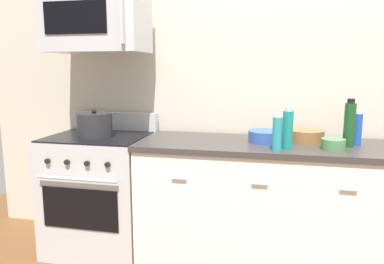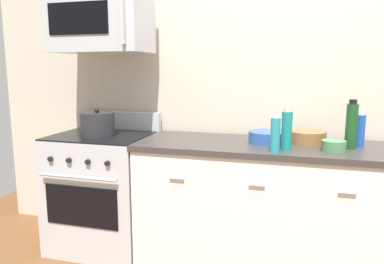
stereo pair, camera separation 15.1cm
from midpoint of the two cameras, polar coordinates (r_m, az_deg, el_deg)
name	(u,v)px [view 1 (the left image)]	position (r m, az deg, el deg)	size (l,w,h in m)	color
back_wall	(301,79)	(2.97, 14.97, 7.86)	(5.35, 0.10, 2.70)	beige
counter_unit	(298,208)	(2.74, 14.47, -11.34)	(2.26, 0.66, 0.92)	silver
range_oven	(101,192)	(3.07, -15.25, -8.87)	(0.76, 0.69, 1.07)	#B7BABF
microwave	(96,25)	(2.97, -15.99, 15.55)	(0.74, 0.44, 0.40)	#B7BABF
bottle_sparkling_teal	(288,129)	(2.44, 12.80, 0.43)	(0.07, 0.07, 0.27)	#197F7A
bottle_wine_green	(349,124)	(2.61, 21.57, 1.13)	(0.07, 0.07, 0.32)	#19471E
bottle_soda_blue	(357,129)	(2.70, 22.58, 0.46)	(0.07, 0.07, 0.24)	#1E4CA5
bottle_dish_soap	(277,133)	(2.36, 11.20, -0.22)	(0.06, 0.06, 0.24)	teal
bowl_wooden_salad	(305,135)	(2.71, 15.53, -0.49)	(0.26, 0.26, 0.09)	brown
bowl_green_glaze	(333,144)	(2.51, 19.33, -1.74)	(0.15, 0.15, 0.07)	#477A4C
bowl_blue_mixing	(266,136)	(2.64, 9.71, -0.61)	(0.25, 0.25, 0.08)	#2D519E
stockpot	(95,125)	(2.90, -16.22, 1.04)	(0.26, 0.26, 0.21)	#262628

